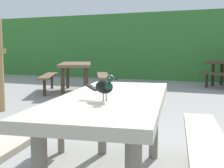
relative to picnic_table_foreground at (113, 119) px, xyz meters
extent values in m
cube|color=#387A33|center=(0.26, 9.14, 0.64)|extent=(28.00, 2.09, 2.40)
cube|color=#B2A893|center=(0.00, 0.00, 0.15)|extent=(1.03, 1.90, 0.07)
cylinder|color=slate|center=(-0.37, 0.65, -0.22)|extent=(0.09, 0.09, 0.67)
cylinder|color=slate|center=(0.15, 0.73, -0.22)|extent=(0.09, 0.09, 0.67)
cube|color=#B2A893|center=(-0.69, -0.11, -0.14)|extent=(0.54, 1.73, 0.05)
cylinder|color=slate|center=(-0.79, 0.53, -0.36)|extent=(0.07, 0.07, 0.39)
cube|color=#B2A893|center=(0.69, 0.11, -0.14)|extent=(0.54, 1.73, 0.05)
cylinder|color=slate|center=(0.59, 0.74, -0.36)|extent=(0.07, 0.07, 0.39)
ellipsoid|color=black|center=(0.03, -0.25, 0.28)|extent=(0.17, 0.12, 0.09)
ellipsoid|color=#0F3823|center=(0.07, -0.26, 0.29)|extent=(0.09, 0.08, 0.06)
sphere|color=#0F3823|center=(0.09, -0.27, 0.34)|extent=(0.05, 0.05, 0.05)
sphere|color=#EAE08C|center=(0.11, -0.26, 0.35)|extent=(0.01, 0.01, 0.01)
sphere|color=#EAE08C|center=(0.09, -0.29, 0.35)|extent=(0.01, 0.01, 0.01)
cone|color=black|center=(0.13, -0.29, 0.34)|extent=(0.03, 0.03, 0.02)
cube|color=black|center=(-0.08, -0.20, 0.27)|extent=(0.11, 0.07, 0.04)
cylinder|color=#47423D|center=(0.05, -0.24, 0.21)|extent=(0.01, 0.01, 0.05)
cylinder|color=#47423D|center=(0.04, -0.26, 0.21)|extent=(0.01, 0.01, 0.05)
cube|color=brown|center=(-2.78, 4.52, 0.15)|extent=(1.46, 1.95, 0.07)
cylinder|color=#423324|center=(-2.72, 3.78, -0.22)|extent=(0.09, 0.09, 0.67)
cylinder|color=#423324|center=(-2.24, 4.00, -0.22)|extent=(0.09, 0.09, 0.67)
cylinder|color=#423324|center=(-3.32, 5.04, -0.22)|extent=(0.09, 0.09, 0.67)
cylinder|color=#423324|center=(-2.84, 5.27, -0.22)|extent=(0.09, 0.09, 0.67)
cube|color=brown|center=(-3.41, 4.22, -0.14)|extent=(0.99, 1.66, 0.05)
cylinder|color=#423324|center=(-3.14, 3.64, -0.36)|extent=(0.07, 0.07, 0.39)
cylinder|color=#423324|center=(-3.69, 4.80, -0.36)|extent=(0.07, 0.07, 0.39)
cube|color=brown|center=(-2.15, 4.82, -0.14)|extent=(0.99, 1.66, 0.05)
cylinder|color=#423324|center=(-1.87, 4.25, -0.36)|extent=(0.07, 0.07, 0.39)
cylinder|color=#423324|center=(-2.42, 5.40, -0.36)|extent=(0.07, 0.07, 0.39)
cylinder|color=#2E241A|center=(0.46, 7.02, -0.22)|extent=(0.09, 0.09, 0.67)
cylinder|color=#2E241A|center=(0.70, 7.49, -0.22)|extent=(0.09, 0.09, 0.67)
cylinder|color=#2E241A|center=(0.32, 6.60, -0.36)|extent=(0.07, 0.07, 0.39)
camera|label=1|loc=(0.79, -2.04, 0.53)|focal=46.37mm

